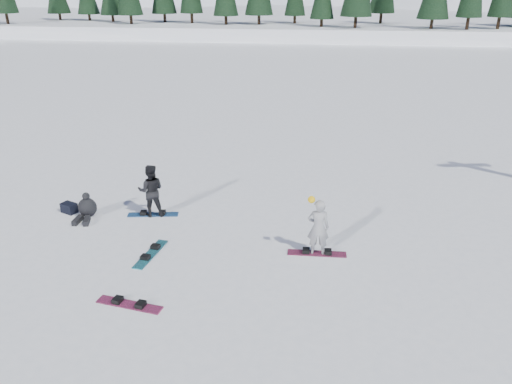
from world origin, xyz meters
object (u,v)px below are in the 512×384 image
Objects in this scene: snowboarder_man at (151,191)px; seated_rider at (87,208)px; snowboarder_woman at (318,227)px; gear_bag at (69,208)px; snowboard_loose_a at (151,254)px; snowboard_loose_b at (129,305)px.

snowboarder_man is 1.97m from seated_rider.
snowboarder_woman is 3.68× the size of gear_bag.
gear_bag is 3.89m from snowboard_loose_a.
gear_bag is 0.30× the size of snowboard_loose_a.
seated_rider is at bearing 134.48° from snowboard_loose_b.
snowboarder_woman reaches higher than snowboard_loose_b.
gear_bag is at bearing -9.21° from snowboarder_man.
snowboarder_man is 3.53× the size of gear_bag.
seated_rider is 0.76m from gear_bag.
seated_rider is at bearing -14.51° from snowboarder_woman.
snowboarder_man is at bearing 3.41° from seated_rider.
snowboarder_woman is 5.19m from snowboarder_man.
snowboarder_woman is 4.89m from snowboard_loose_b.
snowboarder_woman is at bearing -19.58° from seated_rider.
snowboard_loose_a is at bearing 106.16° from snowboard_loose_b.
snowboarder_man is 4.60m from snowboard_loose_b.
snowboard_loose_b is 2.17m from snowboard_loose_a.
seated_rider reaches higher than snowboard_loose_b.
gear_bag is 5.53m from snowboard_loose_b.
seated_rider is 2.11× the size of gear_bag.
gear_bag is at bearing -15.39° from snowboarder_woman.
seated_rider is at bearing -19.63° from gear_bag.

